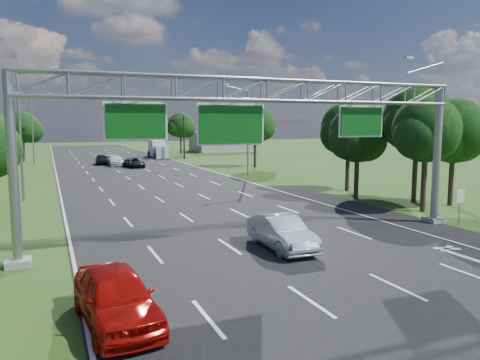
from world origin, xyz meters
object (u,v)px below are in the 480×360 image
regulatory_sign (460,199)px  silver_sedan (282,232)px  red_coupe (116,297)px  box_truck (158,149)px  traffic_signal (162,127)px  sign_gantry (266,103)px

regulatory_sign → silver_sedan: 12.06m
red_coupe → box_truck: (16.00, 66.45, 0.56)m
silver_sedan → box_truck: bearing=84.0°
regulatory_sign → traffic_signal: 54.37m
sign_gantry → regulatory_sign: 13.25m
regulatory_sign → sign_gantry: bearing=175.2°
red_coupe → box_truck: 68.36m
traffic_signal → box_truck: (0.52, 6.16, -3.77)m
traffic_signal → silver_sedan: size_ratio=2.57×
box_truck → traffic_signal: bearing=-90.7°
traffic_signal → silver_sedan: traffic_signal is taller
sign_gantry → red_coupe: bearing=-138.8°
regulatory_sign → red_coupe: bearing=-162.9°
traffic_signal → box_truck: size_ratio=1.57×
silver_sedan → regulatory_sign: bearing=4.5°
regulatory_sign → box_truck: (-4.40, 60.19, -0.12)m
red_coupe → box_truck: size_ratio=0.63×
traffic_signal → silver_sedan: bearing=-97.4°
sign_gantry → regulatory_sign: sign_gantry is taller
traffic_signal → red_coupe: size_ratio=2.49×
regulatory_sign → silver_sedan: bearing=-176.5°
red_coupe → silver_sedan: (8.38, 5.54, -0.05)m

